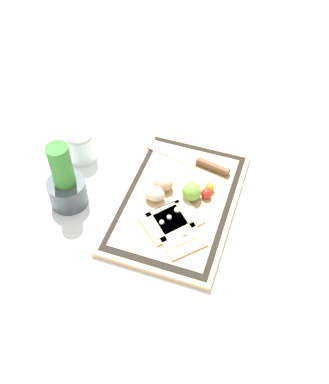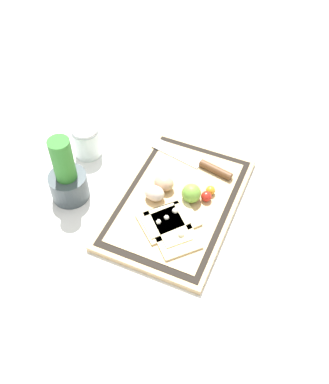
{
  "view_description": "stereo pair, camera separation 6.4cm",
  "coord_description": "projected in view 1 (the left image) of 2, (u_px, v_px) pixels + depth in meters",
  "views": [
    {
      "loc": [
        -0.74,
        -0.21,
        0.97
      ],
      "look_at": [
        0.0,
        0.04,
        0.04
      ],
      "focal_mm": 42.0,
      "sensor_mm": 36.0,
      "label": 1
    },
    {
      "loc": [
        -0.71,
        -0.27,
        0.97
      ],
      "look_at": [
        0.0,
        0.04,
        0.04
      ],
      "focal_mm": 42.0,
      "sensor_mm": 36.0,
      "label": 2
    }
  ],
  "objects": [
    {
      "name": "ground_plane",
      "position": [
        178.0,
        204.0,
        1.24
      ],
      "size": [
        6.0,
        6.0,
        0.0
      ],
      "primitive_type": "plane",
      "color": "silver"
    },
    {
      "name": "sauce_jar",
      "position": [
        81.0,
        147.0,
        1.32
      ],
      "size": [
        0.08,
        0.08,
        0.1
      ],
      "color": "silver",
      "rests_on": "ground_plane"
    },
    {
      "name": "herb_pot",
      "position": [
        66.0,
        184.0,
        1.19
      ],
      "size": [
        0.1,
        0.1,
        0.21
      ],
      "color": "#3D474C",
      "rests_on": "ground_plane"
    },
    {
      "name": "cutting_board",
      "position": [
        178.0,
        202.0,
        1.23
      ],
      "size": [
        0.46,
        0.31,
        0.02
      ],
      "color": "tan",
      "rests_on": "ground_plane"
    },
    {
      "name": "cherry_tomato_red",
      "position": [
        206.0,
        194.0,
        1.22
      ],
      "size": [
        0.03,
        0.03,
        0.03
      ],
      "primitive_type": "sphere",
      "color": "red",
      "rests_on": "cutting_board"
    },
    {
      "name": "lime",
      "position": [
        192.0,
        192.0,
        1.21
      ],
      "size": [
        0.05,
        0.05,
        0.05
      ],
      "primitive_type": "sphere",
      "color": "#70A838",
      "rests_on": "cutting_board"
    },
    {
      "name": "knife",
      "position": [
        201.0,
        163.0,
        1.3
      ],
      "size": [
        0.08,
        0.26,
        0.02
      ],
      "color": "silver",
      "rests_on": "cutting_board"
    },
    {
      "name": "egg_brown",
      "position": [
        163.0,
        183.0,
        1.23
      ],
      "size": [
        0.04,
        0.06,
        0.04
      ],
      "primitive_type": "ellipsoid",
      "color": "tan",
      "rests_on": "cutting_board"
    },
    {
      "name": "pizza_slice_far",
      "position": [
        171.0,
        220.0,
        1.17
      ],
      "size": [
        0.18,
        0.17,
        0.02
      ],
      "color": "beige",
      "rests_on": "cutting_board"
    },
    {
      "name": "egg_pink",
      "position": [
        155.0,
        194.0,
        1.21
      ],
      "size": [
        0.04,
        0.06,
        0.04
      ],
      "primitive_type": "ellipsoid",
      "color": "beige",
      "rests_on": "cutting_board"
    },
    {
      "name": "cherry_tomato_yellow",
      "position": [
        210.0,
        188.0,
        1.23
      ],
      "size": [
        0.03,
        0.03,
        0.03
      ],
      "primitive_type": "sphere",
      "color": "orange",
      "rests_on": "cutting_board"
    },
    {
      "name": "pizza_slice_near",
      "position": [
        175.0,
        228.0,
        1.16
      ],
      "size": [
        0.19,
        0.19,
        0.02
      ],
      "color": "beige",
      "rests_on": "cutting_board"
    }
  ]
}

